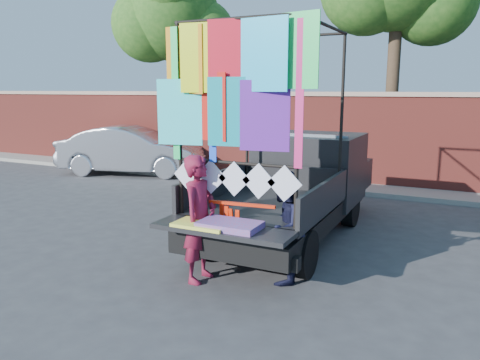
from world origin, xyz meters
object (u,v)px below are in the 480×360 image
at_px(woman, 200,219).
at_px(man, 284,228).
at_px(pickup_truck, 300,183).
at_px(sedan, 133,150).

relative_size(woman, man, 1.14).
height_order(pickup_truck, man, pickup_truck).
bearing_deg(sedan, man, -145.15).
bearing_deg(man, pickup_truck, -166.33).
distance_m(pickup_truck, sedan, 7.57).
height_order(pickup_truck, woman, pickup_truck).
distance_m(sedan, woman, 8.96).
xyz_separation_m(pickup_truck, woman, (-0.46, -2.98, -0.01)).
xyz_separation_m(pickup_truck, sedan, (-6.76, 3.40, -0.15)).
relative_size(pickup_truck, man, 3.62).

